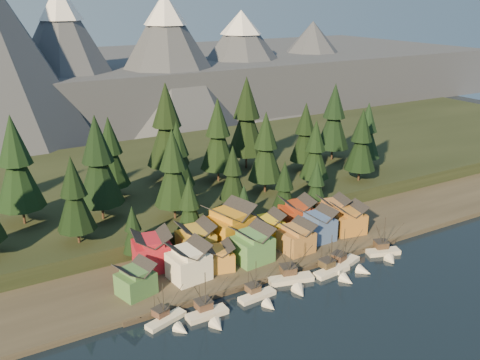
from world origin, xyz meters
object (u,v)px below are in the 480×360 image
boat_6 (386,248)px  house_back_0 (152,249)px  boat_1 (209,310)px  house_back_1 (196,240)px  boat_0 (169,317)px  boat_4 (335,267)px  house_front_0 (136,278)px  house_front_1 (189,260)px  boat_2 (260,293)px  boat_5 (349,260)px  boat_3 (293,276)px

boat_6 → house_back_0: house_back_0 is taller
boat_1 → house_back_1: (8.99, 24.74, 4.28)m
boat_0 → boat_4: bearing=-19.3°
boat_0 → house_front_0: 13.68m
boat_1 → house_front_1: bearing=80.5°
boat_2 → boat_6: (41.11, 1.52, 0.43)m
boat_1 → boat_4: size_ratio=1.02×
boat_5 → house_front_0: bearing=147.2°
boat_1 → house_back_1: 26.67m
boat_5 → house_back_1: house_back_1 is taller
boat_6 → boat_2: bearing=-158.8°
boat_2 → house_back_1: size_ratio=1.07×
boat_3 → boat_5: (17.41, -0.55, -0.17)m
boat_5 → house_back_1: size_ratio=1.20×
boat_5 → boat_6: (12.90, 0.08, 0.20)m
boat_2 → house_back_1: house_back_1 is taller
boat_5 → house_front_0: (-52.62, 13.27, 3.38)m
boat_2 → boat_3: boat_3 is taller
house_back_0 → house_back_1: (11.96, -0.40, -0.10)m
boat_0 → boat_3: bearing=-16.9°
boat_3 → house_back_0: size_ratio=1.20×
boat_5 → house_front_1: (-39.03, 13.66, 4.22)m
house_front_0 → house_front_1: bearing=-13.2°
boat_2 → house_front_0: bearing=145.2°
boat_2 → boat_1: bearing=179.7°
house_back_0 → boat_3: bearing=-29.1°
house_front_0 → house_back_1: size_ratio=0.95×
boat_3 → house_back_1: (-15.36, 21.94, 4.28)m
boat_4 → house_front_1: house_front_1 is taller
house_back_0 → boat_6: bearing=-11.5°
boat_3 → boat_6: boat_3 is taller
boat_2 → boat_3: bearing=6.7°
boat_1 → boat_6: (54.67, 2.33, 0.02)m
boat_6 → boat_1: bearing=-158.4°
boat_6 → house_back_0: (-57.64, 22.81, 4.36)m
boat_0 → boat_5: 50.09m
boat_4 → house_front_0: bearing=158.1°
boat_0 → boat_4: size_ratio=0.91×
boat_3 → boat_5: 17.42m
boat_2 → house_front_0: boat_2 is taller
boat_0 → boat_4: (44.40, -1.61, 0.32)m
boat_0 → boat_1: (8.32, -2.58, 0.45)m
boat_3 → house_front_0: (-35.21, 12.72, 3.21)m
boat_1 → house_back_0: house_back_0 is taller
house_front_1 → boat_1: bearing=-105.3°
boat_6 → boat_5: bearing=-160.5°
boat_6 → house_back_0: bearing=177.5°
house_front_1 → house_front_0: bearing=176.1°
boat_0 → house_front_0: boat_0 is taller
boat_4 → boat_0: bearing=173.2°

